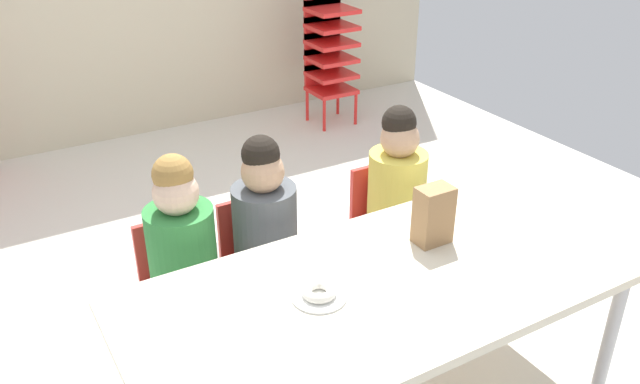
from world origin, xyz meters
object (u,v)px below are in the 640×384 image
craft_table (382,294)px  paper_bag_brown (433,215)px  kid_chair_red_stack (329,48)px  seated_child_middle_seat (264,222)px  seated_child_far_right (396,185)px  donut_powdered_on_plate (319,292)px  seated_child_near_camera (181,245)px  paper_plate_near_edge (319,297)px

craft_table → paper_bag_brown: bearing=22.0°
kid_chair_red_stack → paper_bag_brown: size_ratio=4.73×
seated_child_middle_seat → seated_child_far_right: same height
craft_table → kid_chair_red_stack: kid_chair_red_stack is taller
seated_child_middle_seat → paper_bag_brown: (0.43, -0.52, 0.16)m
donut_powdered_on_plate → seated_child_near_camera: bearing=112.5°
seated_child_far_right → kid_chair_red_stack: size_ratio=0.88×
seated_child_middle_seat → kid_chair_red_stack: 2.57m
seated_child_middle_seat → donut_powdered_on_plate: bearing=-99.1°
seated_child_middle_seat → kid_chair_red_stack: size_ratio=0.88×
seated_child_middle_seat → paper_bag_brown: 0.69m
seated_child_middle_seat → seated_child_far_right: 0.65m
craft_table → donut_powdered_on_plate: donut_powdered_on_plate is taller
seated_child_middle_seat → paper_plate_near_edge: seated_child_middle_seat is taller
seated_child_far_right → paper_bag_brown: (-0.22, -0.52, 0.16)m
craft_table → paper_plate_near_edge: paper_plate_near_edge is taller
seated_child_near_camera → donut_powdered_on_plate: bearing=-67.5°
seated_child_middle_seat → paper_plate_near_edge: 0.62m
paper_bag_brown → donut_powdered_on_plate: 0.54m
craft_table → seated_child_far_right: 0.82m
seated_child_far_right → paper_plate_near_edge: 0.97m
kid_chair_red_stack → paper_bag_brown: 2.80m
paper_bag_brown → donut_powdered_on_plate: size_ratio=1.97×
seated_child_far_right → paper_plate_near_edge: size_ratio=5.10×
paper_bag_brown → seated_child_middle_seat: bearing=129.9°
craft_table → seated_child_near_camera: 0.80m
seated_child_near_camera → kid_chair_red_stack: (1.89, 2.06, 0.02)m
craft_table → donut_powdered_on_plate: (-0.23, 0.03, 0.07)m
paper_bag_brown → paper_plate_near_edge: size_ratio=1.22×
paper_bag_brown → seated_child_near_camera: bearing=146.5°
paper_plate_near_edge → seated_child_far_right: bearing=39.0°
seated_child_near_camera → seated_child_middle_seat: size_ratio=1.00×
paper_bag_brown → craft_table: bearing=-158.0°
craft_table → seated_child_far_right: (0.52, 0.64, -0.00)m
kid_chair_red_stack → craft_table: bearing=-117.6°
craft_table → kid_chair_red_stack: (1.41, 2.69, 0.02)m
craft_table → paper_plate_near_edge: bearing=172.1°
craft_table → seated_child_far_right: size_ratio=1.90×
craft_table → seated_child_near_camera: size_ratio=1.90×
seated_child_far_right → seated_child_middle_seat: bearing=180.0°
seated_child_near_camera → paper_bag_brown: size_ratio=4.17×
seated_child_near_camera → kid_chair_red_stack: size_ratio=0.88×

